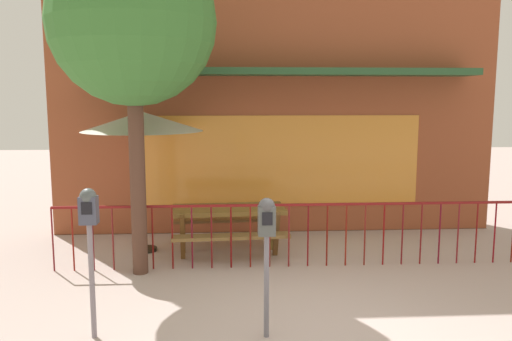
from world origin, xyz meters
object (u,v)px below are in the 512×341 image
parking_meter_near (267,231)px  street_tree (133,24)px  parking_meter_far (89,223)px  patio_umbrella (142,122)px  picnic_table_left (229,217)px

parking_meter_near → street_tree: bearing=128.1°
parking_meter_near → parking_meter_far: (-1.83, 0.09, 0.08)m
patio_umbrella → street_tree: size_ratio=0.49×
parking_meter_far → picnic_table_left: bearing=63.2°
picnic_table_left → street_tree: bearing=-146.8°
patio_umbrella → picnic_table_left: bearing=-10.5°
picnic_table_left → parking_meter_far: 3.28m
patio_umbrella → street_tree: 1.77m
street_tree → picnic_table_left: bearing=33.2°
patio_umbrella → parking_meter_near: bearing=-61.4°
patio_umbrella → parking_meter_near: 3.79m
parking_meter_near → parking_meter_far: parking_meter_far is taller
parking_meter_near → street_tree: size_ratio=0.32×
parking_meter_far → street_tree: 3.05m
parking_meter_near → parking_meter_far: size_ratio=0.94×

